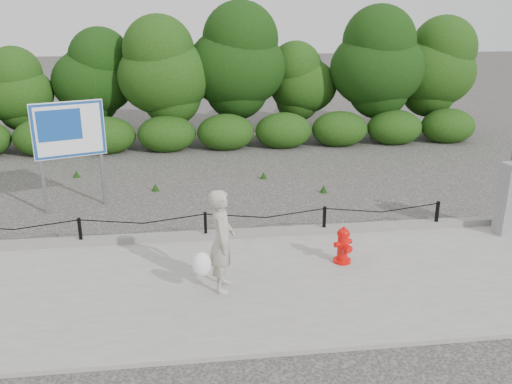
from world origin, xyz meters
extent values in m
plane|color=#2D2B28|center=(0.00, 0.00, 0.00)|extent=(90.00, 90.00, 0.00)
cube|color=gray|center=(0.00, -2.00, 0.04)|extent=(14.00, 4.00, 0.08)
cube|color=slate|center=(0.00, 0.05, 0.15)|extent=(14.00, 0.22, 0.14)
cube|color=black|center=(-2.50, 0.00, 0.38)|extent=(0.06, 0.06, 0.60)
cube|color=black|center=(0.00, 0.00, 0.38)|extent=(0.06, 0.06, 0.60)
cube|color=black|center=(2.50, 0.00, 0.38)|extent=(0.06, 0.06, 0.60)
cube|color=black|center=(5.00, 0.00, 0.38)|extent=(0.06, 0.06, 0.60)
cylinder|color=black|center=(-3.75, 0.00, 0.60)|extent=(2.50, 0.02, 0.02)
cylinder|color=black|center=(-1.25, 0.00, 0.60)|extent=(2.50, 0.02, 0.02)
cylinder|color=black|center=(1.25, 0.00, 0.60)|extent=(2.50, 0.02, 0.02)
cylinder|color=black|center=(3.75, 0.00, 0.60)|extent=(2.50, 0.02, 0.02)
cylinder|color=black|center=(-6.00, 9.00, 0.83)|extent=(0.18, 0.18, 1.65)
ellipsoid|color=#1F4A11|center=(-6.00, 9.00, 1.98)|extent=(2.45, 2.12, 2.65)
cylinder|color=black|center=(-3.50, 9.40, 0.97)|extent=(0.18, 0.18, 1.94)
ellipsoid|color=#1F4A11|center=(-3.50, 9.40, 2.33)|extent=(2.87, 2.48, 3.10)
cylinder|color=black|center=(-1.00, 8.60, 1.07)|extent=(0.18, 0.18, 2.15)
ellipsoid|color=#1F4A11|center=(-1.00, 8.60, 2.58)|extent=(3.18, 2.75, 3.44)
cylinder|color=black|center=(1.50, 9.00, 1.18)|extent=(0.18, 0.18, 2.36)
ellipsoid|color=#1F4A11|center=(1.50, 9.00, 2.83)|extent=(3.49, 3.02, 3.78)
cylinder|color=black|center=(4.00, 9.40, 0.84)|extent=(0.18, 0.18, 1.69)
ellipsoid|color=#1F4A11|center=(4.00, 9.40, 2.02)|extent=(2.50, 2.16, 2.70)
cylinder|color=black|center=(6.50, 8.60, 1.15)|extent=(0.18, 0.18, 2.30)
ellipsoid|color=#1F4A11|center=(6.50, 8.60, 2.76)|extent=(3.40, 2.94, 3.68)
cylinder|color=black|center=(8.80, 9.00, 1.06)|extent=(0.18, 0.18, 2.11)
ellipsoid|color=#1F4A11|center=(8.80, 9.00, 2.54)|extent=(3.13, 2.71, 3.38)
cylinder|color=red|center=(2.51, -1.37, 0.11)|extent=(0.44, 0.44, 0.06)
cylinder|color=red|center=(2.51, -1.37, 0.39)|extent=(0.27, 0.27, 0.50)
cylinder|color=red|center=(2.51, -1.37, 0.66)|extent=(0.32, 0.32, 0.05)
ellipsoid|color=red|center=(2.51, -1.37, 0.68)|extent=(0.28, 0.28, 0.16)
cylinder|color=red|center=(2.51, -1.37, 0.77)|extent=(0.07, 0.07, 0.05)
cylinder|color=red|center=(2.38, -1.43, 0.47)|extent=(0.13, 0.13, 0.10)
cylinder|color=red|center=(2.64, -1.32, 0.47)|extent=(0.13, 0.13, 0.10)
cylinder|color=red|center=(2.57, -1.51, 0.41)|extent=(0.17, 0.16, 0.14)
cylinder|color=slate|center=(2.48, -1.49, 0.34)|extent=(0.01, 0.05, 0.11)
imported|color=#A79F8F|center=(0.21, -2.09, 0.97)|extent=(0.50, 0.69, 1.78)
ellipsoid|color=white|center=(-0.14, -2.24, 0.63)|extent=(0.32, 0.25, 0.43)
cube|color=slate|center=(6.40, -0.25, 0.93)|extent=(0.07, 0.07, 1.71)
cube|color=slate|center=(-3.67, 2.19, 1.30)|extent=(0.10, 0.10, 2.60)
cube|color=slate|center=(-2.38, 2.64, 1.30)|extent=(0.10, 0.10, 2.60)
cube|color=white|center=(-3.01, 2.37, 1.95)|extent=(1.55, 0.59, 1.30)
cube|color=#144594|center=(-3.00, 2.34, 1.95)|extent=(1.51, 0.53, 1.26)
cube|color=#144594|center=(-3.18, 2.26, 2.08)|extent=(0.92, 0.33, 0.72)
camera|label=1|loc=(-0.27, -10.33, 4.68)|focal=38.00mm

